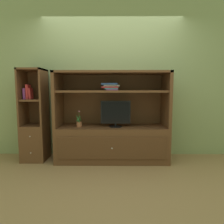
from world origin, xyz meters
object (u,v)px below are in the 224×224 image
(tv_monitor, at_px, (116,114))
(upright_book_row, at_px, (28,93))
(media_console, at_px, (112,133))
(magazine_stack, at_px, (111,87))
(potted_plant, at_px, (79,123))
(bookshelf_tall, at_px, (35,129))

(tv_monitor, height_order, upright_book_row, upright_book_row)
(media_console, relative_size, upright_book_row, 7.61)
(media_console, xyz_separation_m, upright_book_row, (-1.42, -0.01, 0.69))
(media_console, bearing_deg, magazine_stack, -166.99)
(upright_book_row, bearing_deg, media_console, 0.30)
(potted_plant, relative_size, magazine_stack, 0.79)
(bookshelf_tall, distance_m, upright_book_row, 0.63)
(potted_plant, height_order, bookshelf_tall, bookshelf_tall)
(magazine_stack, distance_m, upright_book_row, 1.40)
(media_console, xyz_separation_m, bookshelf_tall, (-1.33, 0.00, 0.07))
(tv_monitor, distance_m, magazine_stack, 0.46)
(tv_monitor, distance_m, upright_book_row, 1.52)
(bookshelf_tall, xyz_separation_m, upright_book_row, (-0.09, -0.01, 0.62))
(magazine_stack, bearing_deg, tv_monitor, -38.49)
(tv_monitor, bearing_deg, potted_plant, 178.32)
(tv_monitor, bearing_deg, media_console, 129.25)
(media_console, distance_m, tv_monitor, 0.36)
(tv_monitor, height_order, potted_plant, tv_monitor)
(media_console, relative_size, magazine_stack, 5.35)
(tv_monitor, distance_m, bookshelf_tall, 1.42)
(media_console, distance_m, bookshelf_tall, 1.33)
(potted_plant, distance_m, upright_book_row, 1.01)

